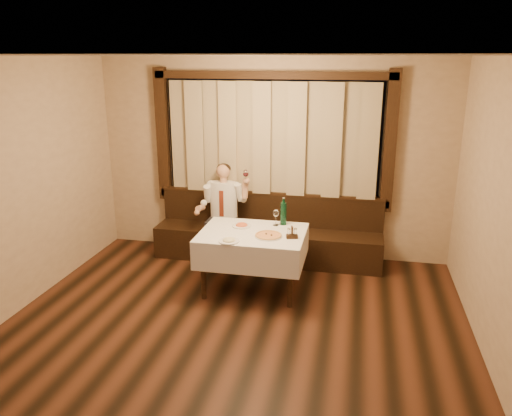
% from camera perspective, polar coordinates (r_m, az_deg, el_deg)
% --- Properties ---
extents(room, '(5.01, 6.01, 2.81)m').
position_cam_1_polar(room, '(5.14, -2.14, 2.36)').
color(room, black).
rests_on(room, ground).
extents(banquette, '(3.20, 0.61, 0.94)m').
position_cam_1_polar(banquette, '(7.14, 1.36, -3.41)').
color(banquette, black).
rests_on(banquette, ground).
extents(dining_table, '(1.27, 0.97, 0.76)m').
position_cam_1_polar(dining_table, '(6.08, -0.39, -3.69)').
color(dining_table, black).
rests_on(dining_table, ground).
extents(pizza, '(0.33, 0.33, 0.04)m').
position_cam_1_polar(pizza, '(5.89, 1.42, -3.15)').
color(pizza, white).
rests_on(pizza, dining_table).
extents(pasta_red, '(0.24, 0.24, 0.08)m').
position_cam_1_polar(pasta_red, '(6.23, -1.65, -1.82)').
color(pasta_red, white).
rests_on(pasta_red, dining_table).
extents(pasta_cream, '(0.24, 0.24, 0.08)m').
position_cam_1_polar(pasta_cream, '(5.73, -3.11, -3.56)').
color(pasta_cream, white).
rests_on(pasta_cream, dining_table).
extents(green_bottle, '(0.08, 0.08, 0.35)m').
position_cam_1_polar(green_bottle, '(6.27, 3.16, -0.59)').
color(green_bottle, '#11512F').
rests_on(green_bottle, dining_table).
extents(table_wine_glass, '(0.08, 0.08, 0.21)m').
position_cam_1_polar(table_wine_glass, '(6.23, 2.29, -0.67)').
color(table_wine_glass, white).
rests_on(table_wine_glass, dining_table).
extents(cruet_caddy, '(0.15, 0.10, 0.14)m').
position_cam_1_polar(cruet_caddy, '(5.84, 4.14, -2.99)').
color(cruet_caddy, black).
rests_on(cruet_caddy, dining_table).
extents(seated_man, '(0.73, 0.55, 1.36)m').
position_cam_1_polar(seated_man, '(7.04, -3.81, 0.44)').
color(seated_man, black).
rests_on(seated_man, ground).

